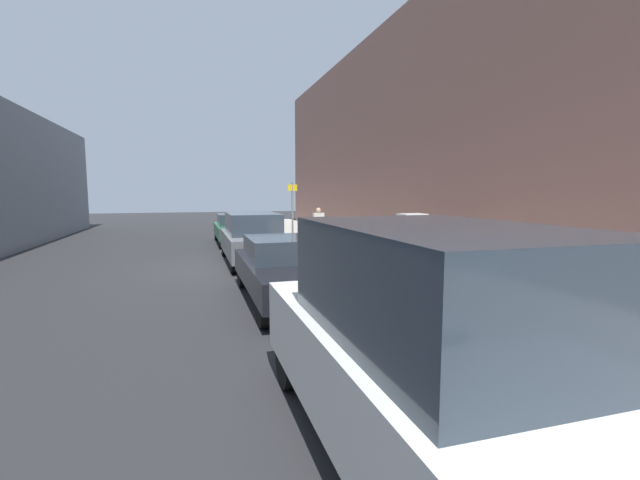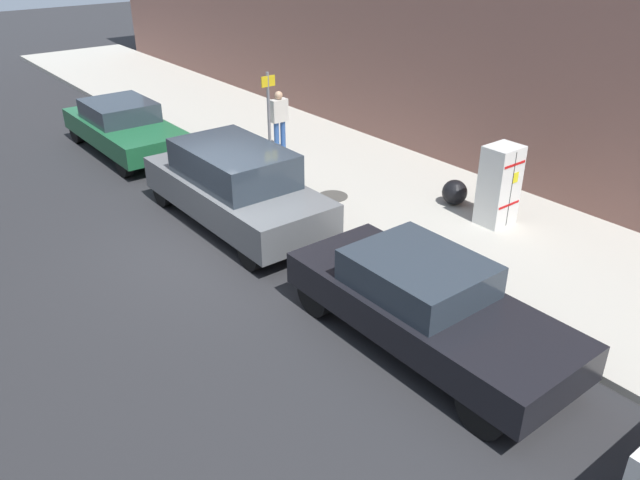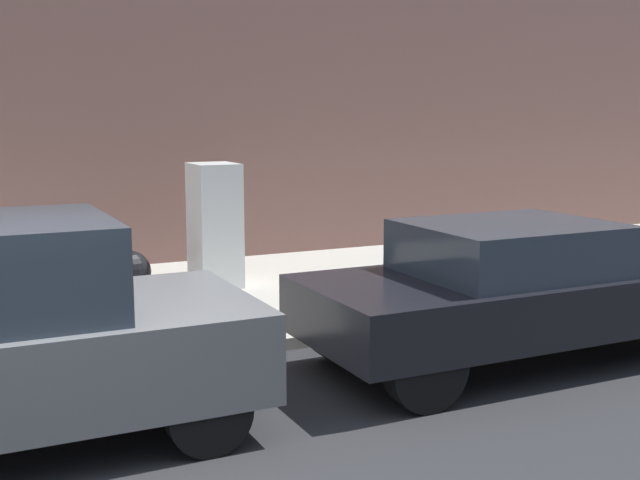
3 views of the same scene
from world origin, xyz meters
name	(u,v)px [view 2 (image 2 of 3)]	position (x,y,z in m)	size (l,w,h in m)	color
ground_plane	(216,246)	(0.00, 0.00, 0.00)	(80.00, 80.00, 0.00)	#28282B
sidewalk_slab	(383,188)	(-4.59, 0.00, 0.07)	(4.77, 44.00, 0.13)	#B2ADA0
discarded_refrigerator	(499,185)	(-5.05, 2.92, 0.97)	(0.72, 0.60, 1.68)	white
manhole_cover	(333,196)	(-3.23, -0.24, 0.14)	(0.70, 0.70, 0.02)	#47443F
street_sign_post	(269,124)	(-2.57, -1.77, 1.62)	(0.36, 0.07, 2.67)	slate
trash_bag	(455,192)	(-5.10, 1.75, 0.41)	(0.56, 0.56, 0.56)	black
pedestrian_walking_far	(279,117)	(-4.15, -3.66, 1.07)	(0.47, 0.22, 1.63)	#2D5193
parked_sedan_green	(124,127)	(-0.90, -6.50, 0.73)	(1.85, 4.63, 1.39)	#1E6038
parked_suv_gray	(235,185)	(-0.90, -0.63, 0.88)	(1.88, 4.82, 1.72)	slate
parked_sedan_dark	(425,302)	(-0.90, 4.78, 0.75)	(1.82, 4.66, 1.42)	black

